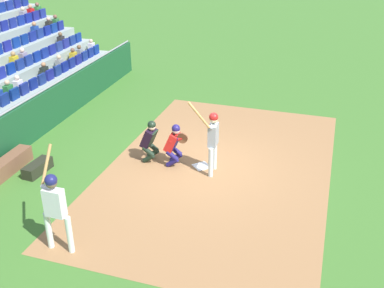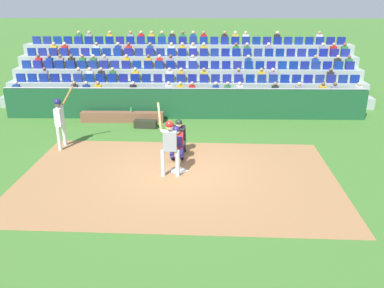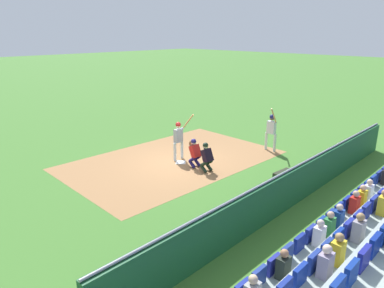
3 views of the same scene
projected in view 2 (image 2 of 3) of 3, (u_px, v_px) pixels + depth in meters
The scene contains 12 objects.
ground_plane at pixel (179, 171), 12.62m from camera, with size 160.00×160.00×0.00m, color #3D702A.
infield_dirt_patch at pixel (178, 178), 12.15m from camera, with size 9.69×6.12×0.01m, color #9B6D44.
home_plate_marker at pixel (179, 171), 12.61m from camera, with size 0.44×0.44×0.02m, color white.
batter_at_plate at pixel (169, 142), 11.88m from camera, with size 0.71×0.75×2.21m.
catcher_crouching at pixel (176, 141), 13.09m from camera, with size 0.47×0.71×1.29m.
home_plate_umpire at pixel (179, 134), 13.79m from camera, with size 0.48×0.48×1.29m.
dugout_wall at pixel (185, 104), 17.66m from camera, with size 16.11×0.24×1.41m.
dugout_bench at pixel (122, 117), 17.36m from camera, with size 3.62×0.40×0.44m, color brown.
water_bottle_on_bench at pixel (131, 110), 17.23m from camera, with size 0.07×0.07×0.21m, color green.
equipment_duffel_bag at pixel (146, 124), 16.61m from camera, with size 0.95×0.36×0.32m, color #26281C.
on_deck_batter at pixel (60, 117), 14.12m from camera, with size 0.68×0.64×2.27m.
bleacher_stand at pixel (187, 77), 21.60m from camera, with size 18.34×4.46×3.34m.
Camera 2 is at (-0.64, 11.46, 5.33)m, focal length 36.97 mm.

